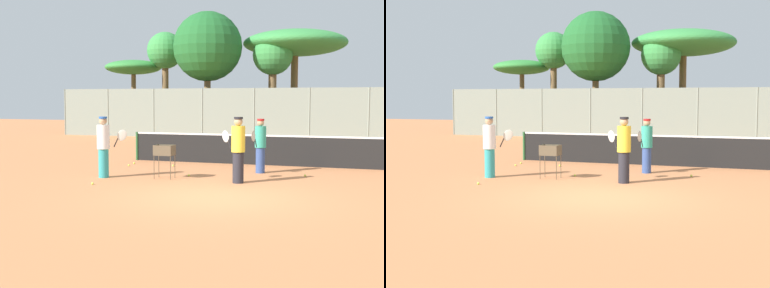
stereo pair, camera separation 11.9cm
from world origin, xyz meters
The scene contains 19 objects.
ground_plane centered at (0.00, 0.00, 0.00)m, with size 80.00×80.00×0.00m, color #D37F4C.
tennis_net centered at (0.00, 6.56, 0.56)m, with size 10.20×0.10×1.07m.
back_fence centered at (0.00, 18.30, 1.48)m, with size 31.37×0.08×2.95m.
tree_0 centered at (-9.77, 21.20, 5.34)m, with size 2.42×2.42×6.73m.
tree_2 centered at (-2.60, 21.07, 4.84)m, with size 2.46×2.46×6.26m.
tree_3 centered at (-12.15, 21.33, 4.40)m, with size 3.87×3.87×4.95m.
tree_4 centered at (-1.51, 22.80, 5.83)m, with size 6.59×6.59×6.70m.
tree_5 centered at (-6.41, 19.82, 5.51)m, with size 4.27×4.27×7.68m.
player_white_outfit centered at (-0.05, 2.36, 0.95)m, with size 0.81×0.63×1.83m.
player_red_cap centered at (-4.05, 2.08, 0.93)m, with size 0.87×0.53×1.80m.
player_yellow_shirt centered at (0.12, 4.54, 0.88)m, with size 0.35×0.89×1.70m.
ball_cart centered at (-2.27, 2.47, 0.75)m, with size 0.56×0.41×0.98m.
tennis_ball_0 centered at (1.56, 4.19, 0.03)m, with size 0.07×0.07×0.07m, color #D1E54C.
tennis_ball_1 centered at (-4.61, 5.36, 0.03)m, with size 0.07×0.07×0.07m, color #D1E54C.
tennis_ball_2 centered at (-3.69, 0.77, 0.03)m, with size 0.07×0.07×0.07m, color #D1E54C.
tennis_ball_3 centered at (-1.75, 3.11, 0.03)m, with size 0.07×0.07×0.07m, color #D1E54C.
tennis_ball_4 centered at (-4.53, 4.75, 0.03)m, with size 0.07×0.07×0.07m, color #D1E54C.
tennis_ball_5 centered at (-3.05, 5.16, 0.03)m, with size 0.07×0.07×0.07m, color #D1E54C.
parked_car centered at (-3.51, 21.73, 0.66)m, with size 4.20×1.70×1.60m.
Camera 2 is at (3.64, -11.84, 2.31)m, focal length 50.00 mm.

